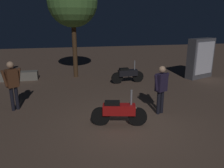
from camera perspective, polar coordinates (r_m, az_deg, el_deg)
ground_plane at (r=6.64m, az=4.61°, el=-11.06°), size 40.00×40.00×0.00m
motorcycle_red_foreground at (r=6.55m, az=1.77°, el=-7.13°), size 1.64×0.51×1.11m
motorcycle_black_parked_left at (r=10.97m, az=4.05°, el=2.53°), size 1.66×0.35×1.11m
person_rider_beside at (r=7.38m, az=12.56°, el=-0.48°), size 0.64×0.36×1.62m
person_bystander_far at (r=8.20m, az=-24.29°, el=0.59°), size 0.60×0.45×1.72m
tree_left_bg at (r=12.03m, az=-10.13°, el=20.02°), size 2.53×2.53×5.16m
kiosk_billboard at (r=12.73m, az=21.84°, el=6.14°), size 1.67×1.02×2.10m
planter_wall_low at (r=12.51m, az=-24.29°, el=1.82°), size 2.53×0.50×0.45m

